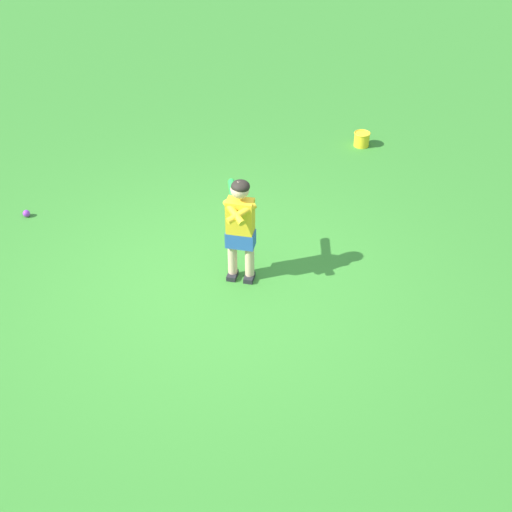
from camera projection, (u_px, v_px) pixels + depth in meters
ground_plane at (215, 286)px, 6.55m from camera, size 40.00×40.00×0.00m
child_batter at (240, 222)px, 6.28m from camera, size 0.35×0.60×1.08m
play_ball_far_right at (26, 213)px, 7.53m from camera, size 0.08×0.08×0.08m
toy_bucket at (362, 139)px, 8.89m from camera, size 0.22×0.22×0.19m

